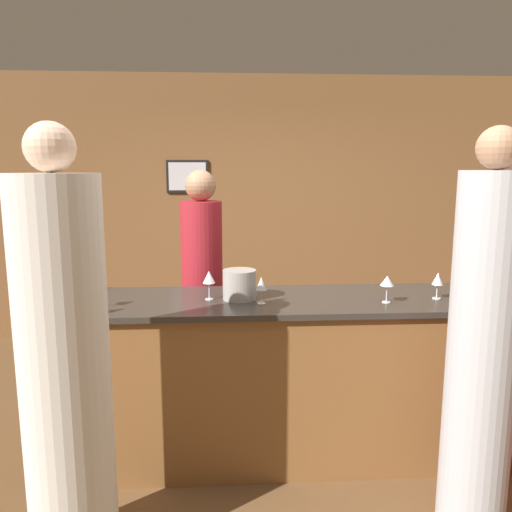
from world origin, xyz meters
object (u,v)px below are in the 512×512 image
Objects in this scene: ice_bucket at (239,285)px; guest_1 at (482,356)px; bartender at (202,298)px; guest_0 at (65,369)px; wine_bottle_0 at (82,272)px.

guest_1 is at bearing -34.88° from ice_bucket.
bartender is 8.91× the size of ice_bucket.
ice_bucket is (0.81, 0.81, 0.19)m from guest_0.
guest_0 is 1.00× the size of guest_1.
bartender is 1.60m from guest_0.
guest_1 is at bearing 133.20° from bartender.
guest_0 is 1.16m from ice_bucket.
guest_0 is 9.88× the size of ice_bucket.
wine_bottle_0 is at bearing 153.52° from guest_1.
guest_0 is at bearing -134.79° from ice_bucket.
wine_bottle_0 is at bearing 101.02° from guest_0.
bartender is 2.03m from guest_1.
bartender is 5.99× the size of wine_bottle_0.
bartender reaches higher than ice_bucket.
ice_bucket is at bearing 45.21° from guest_0.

